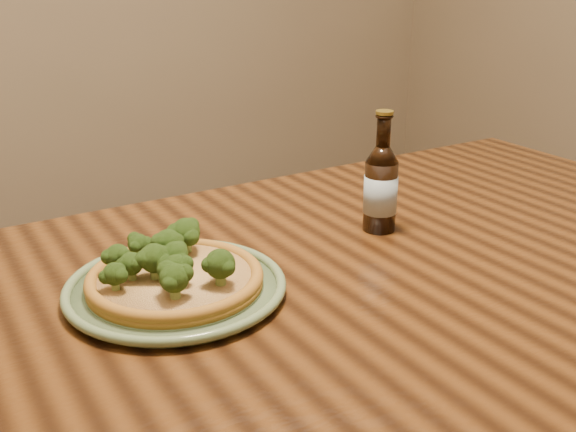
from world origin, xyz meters
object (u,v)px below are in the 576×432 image
table (337,331)px  beer_bottle (381,187)px  plate (176,287)px  pizza (173,274)px

table → beer_bottle: beer_bottle is taller
plate → beer_bottle: 0.39m
table → beer_bottle: (0.16, 0.11, 0.17)m
plate → beer_bottle: size_ratio=1.49×
plate → table: bearing=-17.3°
pizza → beer_bottle: (0.39, 0.04, 0.05)m
pizza → table: bearing=-17.5°
table → plate: size_ratio=5.24×
table → pizza: 0.27m
table → pizza: bearing=162.5°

